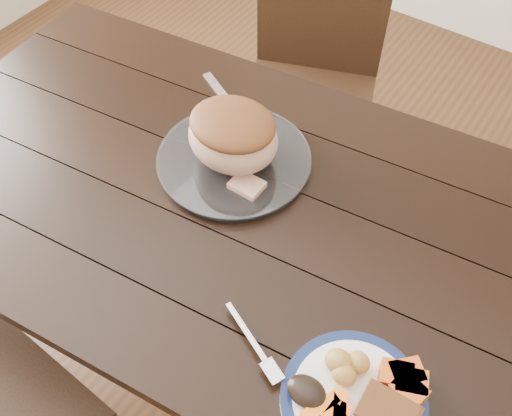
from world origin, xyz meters
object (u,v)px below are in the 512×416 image
Objects in this scene: roast_joint at (233,138)px; carving_knife at (245,123)px; chair_far at (312,72)px; pork_slice at (385,415)px; dinner_plate at (353,400)px; fork at (256,348)px; serving_platter at (234,161)px; dining_table at (233,225)px.

carving_knife is at bearing 114.17° from roast_joint.
pork_slice is (0.70, -0.98, 0.27)m from chair_far.
fork reaches higher than dinner_plate.
chair_far is 1.19m from dinner_plate.
roast_joint is at bearing 180.00° from serving_platter.
serving_platter reaches higher than dining_table.
chair_far is at bearing 125.64° from pork_slice.
fork reaches higher than dining_table.
serving_platter is at bearing 145.89° from dinner_plate.
pork_slice is 0.25m from fork.
dinner_plate is at bearing -34.11° from serving_platter.
dining_table is 4.89× the size of serving_platter.
roast_joint is (-0.00, 0.00, 0.08)m from serving_platter.
pork_slice is 0.65m from roast_joint.
serving_platter is 0.08m from roast_joint.
roast_joint reaches higher than dining_table.
fork is at bearing -46.65° from dining_table.
chair_far is 2.69× the size of serving_platter.
chair_far is (-0.21, 0.73, -0.13)m from dining_table.
roast_joint reaches higher than carving_knife.
serving_platter is at bearing 154.79° from fork.
pork_slice is at bearing 27.27° from fork.
carving_knife is at bearing 140.25° from dinner_plate.
pork_slice is (0.55, -0.34, 0.03)m from serving_platter.
fork is at bearing -49.16° from serving_platter.
chair_far is at bearing 103.46° from serving_platter.
chair_far reaches higher than carving_knife.
pork_slice reaches higher than carving_knife.
dining_table is 9.97× the size of fork.
dining_table is 8.11× the size of roast_joint.
carving_knife is at bearing 142.68° from pork_slice.
fork is 0.57× the size of carving_knife.
chair_far is 3.15× the size of carving_knife.
dinner_plate is at bearing 29.66° from fork.
dining_table is at bearing -57.57° from roast_joint.
serving_platter is at bearing 0.00° from roast_joint.
serving_platter is at bearing 148.34° from pork_slice.
roast_joint reaches higher than fork.
serving_platter is (0.15, -0.64, 0.23)m from chair_far.
serving_platter is 0.47m from fork.
roast_joint is at bearing 148.34° from pork_slice.
pork_slice is (0.49, -0.25, 0.13)m from dining_table.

